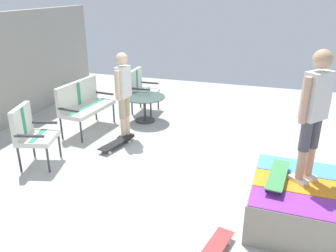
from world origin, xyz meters
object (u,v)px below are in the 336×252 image
person_skater (314,109)px  skateboard_by_bench (116,143)px  patio_chair_by_wall (30,130)px  skateboard_on_ramp (278,175)px  patio_table (145,104)px  patio_bench (83,101)px  patio_chair_near_house (140,87)px  skateboard_spare (213,251)px  skate_ramp (302,203)px  person_watching (123,90)px

person_skater → skateboard_by_bench: person_skater is taller
patio_chair_by_wall → skateboard_on_ramp: patio_chair_by_wall is taller
patio_table → person_skater: person_skater is taller
patio_table → skateboard_on_ramp: size_ratio=1.10×
patio_bench → patio_chair_near_house: size_ratio=1.27×
patio_table → skateboard_spare: patio_table is taller
patio_chair_by_wall → skateboard_on_ramp: (-0.31, -3.88, 0.01)m
skate_ramp → person_skater: 1.21m
patio_chair_near_house → person_watching: 1.65m
person_watching → skateboard_on_ramp: (-1.77, -2.87, -0.36)m
skate_ramp → skateboard_spare: (-0.95, 0.93, -0.19)m
patio_chair_by_wall → skateboard_on_ramp: bearing=-94.6°
patio_table → skateboard_spare: (-3.69, -2.24, -0.32)m
patio_chair_by_wall → skateboard_spare: patio_chair_by_wall is taller
person_skater → patio_chair_near_house: bearing=47.3°
patio_bench → patio_table: patio_bench is taller
skateboard_on_ramp → patio_chair_by_wall: bearing=85.4°
person_watching → skateboard_on_ramp: 3.39m
skate_ramp → skateboard_on_ramp: 0.49m
patio_chair_near_house → skateboard_spare: bearing=-149.1°
patio_chair_by_wall → person_skater: (-0.17, -4.19, 0.87)m
patio_chair_by_wall → person_watching: (1.46, -1.02, 0.37)m
skateboard_spare → skate_ramp: bearing=-44.3°
patio_chair_by_wall → person_watching: bearing=-34.8°
person_skater → skateboard_by_bench: bearing=69.6°
skateboard_on_ramp → patio_bench: bearing=63.5°
patio_chair_near_house → skateboard_by_bench: bearing=-171.2°
skateboard_by_bench → patio_chair_near_house: bearing=8.8°
skate_ramp → person_skater: size_ratio=1.20×
patio_bench → person_skater: size_ratio=0.80×
patio_table → skate_ramp: bearing=-130.8°
skate_ramp → patio_chair_near_house: bearing=46.4°
skateboard_spare → skateboard_on_ramp: bearing=-33.0°
patio_bench → person_watching: (-0.16, -1.00, 0.37)m
patio_chair_by_wall → skateboard_on_ramp: size_ratio=1.25×
person_skater → skateboard_by_bench: size_ratio=1.96×
patio_bench → patio_chair_by_wall: size_ratio=1.27×
skate_ramp → patio_bench: patio_bench is taller
patio_chair_near_house → patio_table: patio_chair_near_house is taller
skate_ramp → person_watching: (1.75, 3.20, 0.72)m
person_skater → skateboard_on_ramp: size_ratio=1.98×
patio_chair_near_house → patio_bench: bearing=153.9°
patio_chair_by_wall → skateboard_spare: 3.55m
skateboard_spare → person_skater: bearing=-40.2°
patio_bench → skateboard_spare: size_ratio=1.58×
patio_chair_by_wall → person_skater: person_skater is taller
patio_chair_near_house → person_skater: 4.81m
patio_table → patio_bench: bearing=129.1°
skate_ramp → patio_table: 4.19m
skateboard_by_bench → skateboard_spare: (-2.25, -2.25, 0.00)m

